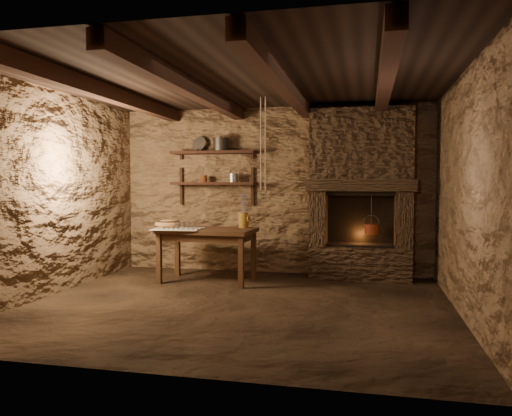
% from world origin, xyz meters
% --- Properties ---
extents(floor, '(4.50, 4.50, 0.00)m').
position_xyz_m(floor, '(0.00, 0.00, 0.00)').
color(floor, black).
rests_on(floor, ground).
extents(back_wall, '(4.50, 0.04, 2.40)m').
position_xyz_m(back_wall, '(0.00, 2.00, 1.20)').
color(back_wall, brown).
rests_on(back_wall, floor).
extents(front_wall, '(4.50, 0.04, 2.40)m').
position_xyz_m(front_wall, '(0.00, -2.00, 1.20)').
color(front_wall, brown).
rests_on(front_wall, floor).
extents(left_wall, '(0.04, 4.00, 2.40)m').
position_xyz_m(left_wall, '(-2.25, 0.00, 1.20)').
color(left_wall, brown).
rests_on(left_wall, floor).
extents(right_wall, '(0.04, 4.00, 2.40)m').
position_xyz_m(right_wall, '(2.25, 0.00, 1.20)').
color(right_wall, brown).
rests_on(right_wall, floor).
extents(ceiling, '(4.50, 4.00, 0.04)m').
position_xyz_m(ceiling, '(0.00, 0.00, 2.40)').
color(ceiling, black).
rests_on(ceiling, back_wall).
extents(beam_far_left, '(0.14, 3.95, 0.16)m').
position_xyz_m(beam_far_left, '(-1.50, 0.00, 2.31)').
color(beam_far_left, black).
rests_on(beam_far_left, ceiling).
extents(beam_mid_left, '(0.14, 3.95, 0.16)m').
position_xyz_m(beam_mid_left, '(-0.50, 0.00, 2.31)').
color(beam_mid_left, black).
rests_on(beam_mid_left, ceiling).
extents(beam_mid_right, '(0.14, 3.95, 0.16)m').
position_xyz_m(beam_mid_right, '(0.50, 0.00, 2.31)').
color(beam_mid_right, black).
rests_on(beam_mid_right, ceiling).
extents(beam_far_right, '(0.14, 3.95, 0.16)m').
position_xyz_m(beam_far_right, '(1.50, 0.00, 2.31)').
color(beam_far_right, black).
rests_on(beam_far_right, ceiling).
extents(shelf_lower, '(1.25, 0.30, 0.04)m').
position_xyz_m(shelf_lower, '(-0.85, 1.84, 1.30)').
color(shelf_lower, black).
rests_on(shelf_lower, back_wall).
extents(shelf_upper, '(1.25, 0.30, 0.04)m').
position_xyz_m(shelf_upper, '(-0.85, 1.84, 1.75)').
color(shelf_upper, black).
rests_on(shelf_upper, back_wall).
extents(hearth, '(1.43, 0.51, 2.30)m').
position_xyz_m(hearth, '(1.25, 1.77, 1.23)').
color(hearth, '#312318').
rests_on(hearth, floor).
extents(work_table, '(1.27, 0.76, 0.71)m').
position_xyz_m(work_table, '(-0.72, 1.13, 0.38)').
color(work_table, '#342012').
rests_on(work_table, floor).
extents(linen_cloth, '(0.65, 0.54, 0.01)m').
position_xyz_m(linen_cloth, '(-1.07, 0.98, 0.71)').
color(linen_cloth, silver).
rests_on(linen_cloth, work_table).
extents(pewter_cutlery_row, '(0.53, 0.24, 0.01)m').
position_xyz_m(pewter_cutlery_row, '(-1.07, 0.96, 0.72)').
color(pewter_cutlery_row, gray).
rests_on(pewter_cutlery_row, linen_cloth).
extents(drinking_glasses, '(0.20, 0.06, 0.08)m').
position_xyz_m(drinking_glasses, '(-1.05, 1.10, 0.75)').
color(drinking_glasses, white).
rests_on(drinking_glasses, linen_cloth).
extents(stoneware_jug, '(0.17, 0.17, 0.47)m').
position_xyz_m(stoneware_jug, '(-0.28, 1.37, 0.91)').
color(stoneware_jug, '#92641C').
rests_on(stoneware_jug, work_table).
extents(wooden_bowl, '(0.44, 0.44, 0.13)m').
position_xyz_m(wooden_bowl, '(-1.30, 1.20, 0.75)').
color(wooden_bowl, '#A07145').
rests_on(wooden_bowl, work_table).
extents(iron_stockpot, '(0.26, 0.26, 0.17)m').
position_xyz_m(iron_stockpot, '(-0.74, 1.84, 1.85)').
color(iron_stockpot, '#292725').
rests_on(iron_stockpot, shelf_upper).
extents(tin_pan, '(0.25, 0.17, 0.23)m').
position_xyz_m(tin_pan, '(-1.10, 1.94, 1.89)').
color(tin_pan, '#9D9C97').
rests_on(tin_pan, shelf_upper).
extents(small_kettle, '(0.19, 0.15, 0.19)m').
position_xyz_m(small_kettle, '(-0.55, 1.84, 1.38)').
color(small_kettle, '#9D9C97').
rests_on(small_kettle, shelf_lower).
extents(rusty_tin, '(0.13, 0.13, 0.10)m').
position_xyz_m(rusty_tin, '(-1.00, 1.84, 1.37)').
color(rusty_tin, '#5E2812').
rests_on(rusty_tin, shelf_lower).
extents(red_pot, '(0.22, 0.20, 0.54)m').
position_xyz_m(red_pot, '(1.40, 1.72, 0.70)').
color(red_pot, maroon).
rests_on(red_pot, hearth).
extents(hanging_ropes, '(0.08, 0.08, 1.20)m').
position_xyz_m(hanging_ropes, '(0.05, 1.05, 1.80)').
color(hanging_ropes, tan).
rests_on(hanging_ropes, ceiling).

